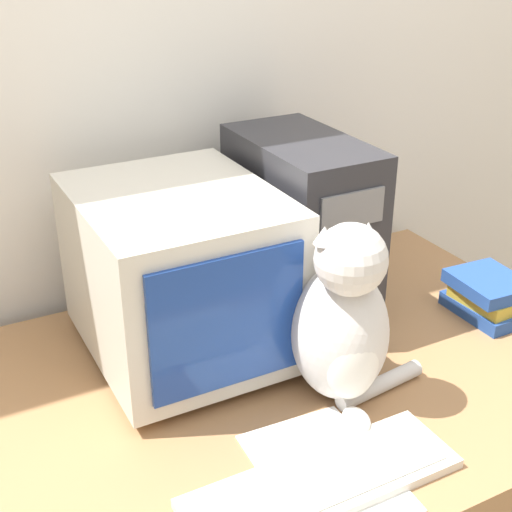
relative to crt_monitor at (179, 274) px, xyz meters
name	(u,v)px	position (x,y,z in m)	size (l,w,h in m)	color
wall_back	(177,77)	(0.16, 0.36, 0.32)	(7.00, 0.05, 2.50)	silver
desk	(282,502)	(0.16, -0.17, -0.56)	(1.40, 0.94, 0.73)	#9E7047
crt_monitor	(179,274)	(0.00, 0.00, 0.00)	(0.38, 0.48, 0.37)	beige
computer_tower	(300,227)	(0.33, 0.05, 0.02)	(0.22, 0.40, 0.42)	#28282D
keyboard	(322,482)	(0.05, -0.49, -0.18)	(0.48, 0.15, 0.02)	silver
cat	(343,324)	(0.21, -0.29, -0.03)	(0.30, 0.28, 0.38)	silver
book_stack	(487,296)	(0.70, -0.19, -0.14)	(0.16, 0.19, 0.10)	#234793
pen	(231,487)	(-0.09, -0.42, -0.19)	(0.13, 0.03, 0.01)	maroon
paper_sheet	(325,471)	(0.07, -0.46, -0.19)	(0.23, 0.31, 0.00)	white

